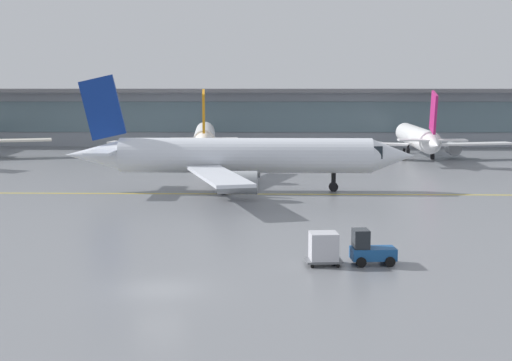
{
  "coord_description": "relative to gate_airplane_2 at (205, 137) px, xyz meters",
  "views": [
    {
      "loc": [
        5.67,
        -38.1,
        10.65
      ],
      "look_at": [
        4.57,
        20.94,
        3.0
      ],
      "focal_mm": 53.3,
      "sensor_mm": 36.0,
      "label": 1
    }
  ],
  "objects": [
    {
      "name": "ground_plane",
      "position": [
        3.67,
        -69.85,
        -2.94
      ],
      "size": [
        400.0,
        400.0,
        0.0
      ],
      "primitive_type": "plane",
      "color": "slate"
    },
    {
      "name": "taxiway_centreline_stripe",
      "position": [
        6.93,
        -35.87,
        -2.93
      ],
      "size": [
        110.0,
        1.26,
        0.01
      ],
      "primitive_type": "cube",
      "rotation": [
        0.0,
        0.0,
        -0.01
      ],
      "color": "yellow",
      "rests_on": "ground_plane"
    },
    {
      "name": "baggage_tug",
      "position": [
        15.2,
        -64.1,
        -2.05
      ],
      "size": [
        2.71,
        1.81,
        2.1
      ],
      "rotation": [
        0.0,
        0.0,
        0.09
      ],
      "color": "#194C8C",
      "rests_on": "ground_plane"
    },
    {
      "name": "cargo_dolly_lead",
      "position": [
        12.49,
        -64.34,
        -1.88
      ],
      "size": [
        2.23,
        1.78,
        1.94
      ],
      "rotation": [
        0.0,
        0.0,
        0.09
      ],
      "color": "#595B60",
      "rests_on": "ground_plane"
    },
    {
      "name": "gate_airplane_3",
      "position": [
        30.02,
        -0.99,
        -0.04
      ],
      "size": [
        27.1,
        29.08,
        9.65
      ],
      "rotation": [
        0.0,
        0.0,
        1.55
      ],
      "color": "white",
      "rests_on": "ground_plane"
    },
    {
      "name": "gate_airplane_2",
      "position": [
        0.0,
        0.0,
        0.0
      ],
      "size": [
        27.43,
        29.6,
        9.8
      ],
      "rotation": [
        0.0,
        0.0,
        1.65
      ],
      "color": "white",
      "rests_on": "ground_plane"
    },
    {
      "name": "terminal_concourse",
      "position": [
        3.67,
        22.02,
        1.98
      ],
      "size": [
        214.96,
        11.0,
        9.6
      ],
      "color": "#8C939E",
      "rests_on": "ground_plane"
    },
    {
      "name": "taxiing_regional_jet",
      "position": [
        6.49,
        -33.87,
        0.48
      ],
      "size": [
        34.35,
        32.04,
        11.41
      ],
      "rotation": [
        0.0,
        0.0,
        -0.01
      ],
      "color": "silver",
      "rests_on": "ground_plane"
    }
  ]
}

